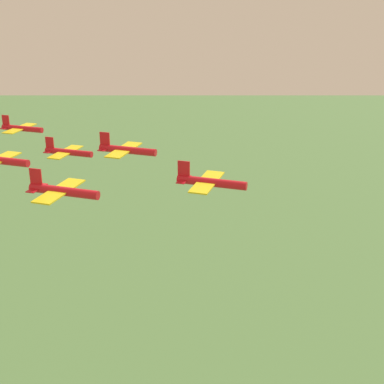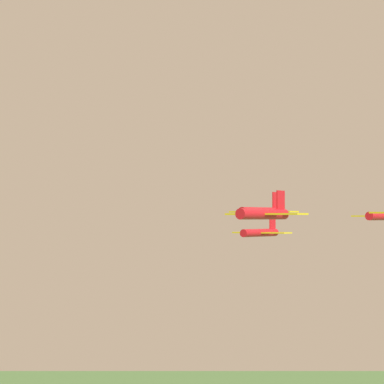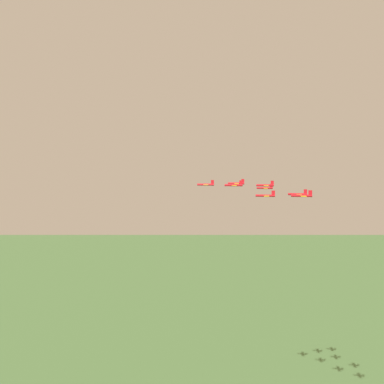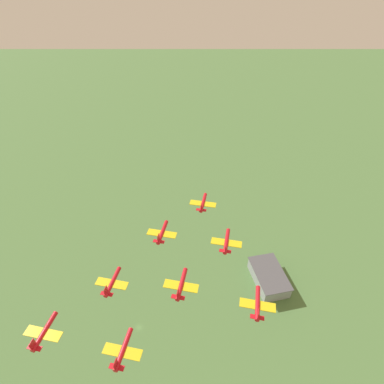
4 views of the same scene
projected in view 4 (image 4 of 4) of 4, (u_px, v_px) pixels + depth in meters
The scene contains 10 objects.
ground_plane at pixel (139, 327), 235.93m from camera, with size 3000.00×3000.00×0.00m, color #4C723D.
hangar at pixel (269, 277), 266.29m from camera, with size 41.65×25.40×12.43m.
jet_0 at pixel (203, 203), 92.43m from camera, with size 8.55×8.34×2.91m.
jet_1 at pixel (162, 233), 81.98m from camera, with size 8.55×8.34×2.91m.
jet_2 at pixel (226, 242), 79.14m from camera, with size 8.55×8.34×2.91m.
jet_3 at pixel (112, 283), 74.25m from camera, with size 8.55×8.34×2.91m.
jet_4 at pixel (181, 285), 69.10m from camera, with size 8.55×8.34×2.91m.
jet_5 at pixel (258, 304), 67.71m from camera, with size 8.55×8.34×2.91m.
jet_6 at pixel (44, 332), 63.43m from camera, with size 8.55×8.34×2.91m.
jet_7 at pixel (123, 350), 61.01m from camera, with size 8.55×8.34×2.91m.
Camera 4 is at (-128.18, -15.65, 228.46)m, focal length 28.00 mm.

